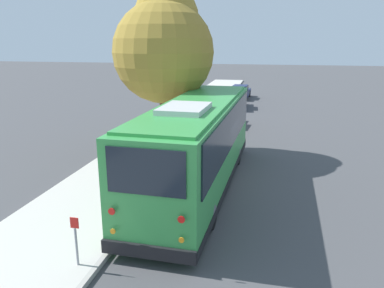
{
  "coord_description": "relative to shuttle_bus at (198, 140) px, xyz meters",
  "views": [
    {
      "loc": [
        -14.49,
        -2.18,
        5.61
      ],
      "look_at": [
        0.75,
        1.04,
        1.3
      ],
      "focal_mm": 35.0,
      "sensor_mm": 36.0,
      "label": 1
    }
  ],
  "objects": [
    {
      "name": "sign_post_near",
      "position": [
        -6.01,
        1.91,
        -1.12
      ],
      "size": [
        0.06,
        0.22,
        1.3
      ],
      "color": "gray",
      "rests_on": "sidewalk_slab"
    },
    {
      "name": "shuttle_bus",
      "position": [
        0.0,
        0.0,
        0.0
      ],
      "size": [
        11.42,
        2.93,
        3.6
      ],
      "rotation": [
        0.0,
        0.0,
        -0.03
      ],
      "color": "green",
      "rests_on": "ground"
    },
    {
      "name": "street_tree",
      "position": [
        4.09,
        2.46,
        3.46
      ],
      "size": [
        4.81,
        4.81,
        8.06
      ],
      "color": "brown",
      "rests_on": "sidewalk_slab"
    },
    {
      "name": "parked_sedan_navy",
      "position": [
        24.22,
        0.42,
        -1.33
      ],
      "size": [
        4.42,
        1.92,
        1.31
      ],
      "rotation": [
        0.0,
        0.0,
        -0.07
      ],
      "color": "#19234C",
      "rests_on": "ground"
    },
    {
      "name": "curb_strip",
      "position": [
        0.96,
        1.44,
        -1.87
      ],
      "size": [
        80.0,
        0.14,
        0.15
      ],
      "primitive_type": "cube",
      "color": "#AAA69D",
      "rests_on": "ground"
    },
    {
      "name": "sidewalk_slab",
      "position": [
        0.96,
        3.47,
        -1.87
      ],
      "size": [
        80.0,
        3.93,
        0.15
      ],
      "primitive_type": "cube",
      "color": "beige",
      "rests_on": "ground"
    },
    {
      "name": "ground_plane",
      "position": [
        0.96,
        -0.44,
        -1.94
      ],
      "size": [
        160.0,
        160.0,
        0.0
      ],
      "primitive_type": "plane",
      "color": "#474749"
    },
    {
      "name": "parked_sedan_blue",
      "position": [
        18.56,
        0.37,
        -1.33
      ],
      "size": [
        4.35,
        1.86,
        1.32
      ],
      "rotation": [
        0.0,
        0.0,
        0.05
      ],
      "color": "navy",
      "rests_on": "ground"
    },
    {
      "name": "sign_post_far",
      "position": [
        -4.01,
        1.91,
        -1.08
      ],
      "size": [
        0.06,
        0.22,
        1.38
      ],
      "color": "gray",
      "rests_on": "sidewalk_slab"
    },
    {
      "name": "parked_sedan_maroon",
      "position": [
        11.19,
        0.54,
        -1.36
      ],
      "size": [
        4.48,
        1.96,
        1.26
      ],
      "rotation": [
        0.0,
        0.0,
        -0.08
      ],
      "color": "maroon",
      "rests_on": "ground"
    }
  ]
}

